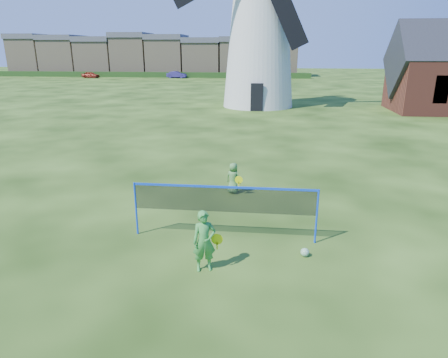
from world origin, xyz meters
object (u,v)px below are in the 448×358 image
play_ball (305,252)px  player_girl (204,241)px  car_left (91,75)px  windmill (260,29)px  badminton_net (224,200)px  car_right (177,75)px  player_boy (233,178)px

play_ball → player_girl: bearing=-159.2°
play_ball → car_left: (-34.58, 64.09, 0.46)m
play_ball → car_left: bearing=118.3°
windmill → car_left: bearing=132.2°
windmill → player_girl: bearing=-90.7°
windmill → badminton_net: windmill is taller
car_left → badminton_net: bearing=-143.5°
windmill → car_right: bearing=113.5°
windmill → car_left: 48.79m
player_boy → windmill: bearing=-68.7°
car_left → car_right: bearing=-74.5°
player_girl → car_left: player_girl is taller
badminton_net → car_left: size_ratio=1.51×
player_girl → play_ball: (2.44, 0.93, -0.64)m
player_boy → car_left: size_ratio=0.34×
player_girl → car_left: bearing=99.0°
badminton_net → car_right: bearing=104.0°
player_boy → play_ball: (2.24, -4.49, -0.46)m
badminton_net → car_right: (-16.26, 65.02, -0.53)m
car_right → windmill: bearing=-153.7°
player_girl → car_left: size_ratio=0.45×
play_ball → player_boy: bearing=116.5°
windmill → player_boy: size_ratio=17.35×
car_right → player_boy: bearing=-162.4°
windmill → player_boy: (-0.17, -23.76, -6.18)m
player_girl → play_ball: bearing=3.4°
player_girl → player_boy: (0.20, 5.41, -0.18)m
player_girl → car_right: 68.61m
windmill → play_ball: bearing=-85.8°
player_boy → badminton_net: bearing=112.9°
windmill → player_girl: size_ratio=13.15×
car_right → car_left: bearing=98.8°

